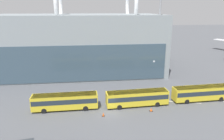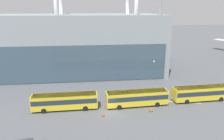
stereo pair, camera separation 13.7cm
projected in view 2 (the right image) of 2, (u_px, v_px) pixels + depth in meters
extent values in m
plane|color=#515459|center=(110.00, 112.00, 41.93)|extent=(440.00, 440.00, 0.00)
torus|color=white|center=(59.00, 4.00, 63.57)|extent=(1.10, 14.37, 14.37)
torus|color=white|center=(132.00, 4.00, 66.12)|extent=(1.10, 14.37, 14.37)
cylinder|color=gray|center=(1.00, 58.00, 73.30)|extent=(2.31, 3.43, 2.25)
cylinder|color=silver|center=(128.00, 50.00, 76.04)|extent=(12.28, 32.06, 5.37)
sphere|color=silver|center=(151.00, 59.00, 61.72)|extent=(5.26, 5.26, 5.26)
cone|color=silver|center=(113.00, 43.00, 90.37)|extent=(6.52, 7.91, 5.10)
cube|color=silver|center=(126.00, 51.00, 78.05)|extent=(35.30, 11.21, 0.35)
cylinder|color=gray|center=(150.00, 54.00, 81.69)|extent=(3.24, 4.26, 2.45)
cylinder|color=gray|center=(100.00, 57.00, 75.20)|extent=(3.24, 4.26, 2.45)
cube|color=#19724C|center=(114.00, 30.00, 88.21)|extent=(1.82, 6.34, 9.16)
cube|color=silver|center=(114.00, 42.00, 89.53)|extent=(14.31, 6.22, 0.28)
cylinder|color=gray|center=(142.00, 64.00, 67.17)|extent=(0.36, 0.36, 4.35)
cylinder|color=black|center=(142.00, 71.00, 67.76)|extent=(0.68, 1.17, 1.10)
cylinder|color=gray|center=(135.00, 56.00, 79.67)|extent=(0.36, 0.36, 4.35)
cylinder|color=black|center=(135.00, 61.00, 80.26)|extent=(0.68, 1.17, 1.10)
cylinder|color=gray|center=(117.00, 57.00, 77.39)|extent=(0.36, 0.36, 4.35)
cylinder|color=black|center=(117.00, 63.00, 77.98)|extent=(0.68, 1.17, 1.10)
cube|color=gold|center=(65.00, 101.00, 42.79)|extent=(12.72, 2.77, 2.77)
cube|color=#232D38|center=(65.00, 100.00, 42.71)|extent=(12.47, 2.79, 0.97)
cube|color=silver|center=(65.00, 95.00, 42.43)|extent=(12.34, 2.68, 0.12)
cylinder|color=black|center=(85.00, 103.00, 44.78)|extent=(1.00, 0.31, 1.00)
cylinder|color=black|center=(85.00, 108.00, 42.51)|extent=(1.00, 0.31, 1.00)
cylinder|color=black|center=(46.00, 106.00, 43.74)|extent=(1.00, 0.31, 1.00)
cylinder|color=black|center=(44.00, 111.00, 41.48)|extent=(1.00, 0.31, 1.00)
cube|color=gold|center=(137.00, 98.00, 44.42)|extent=(12.79, 3.18, 2.77)
cube|color=#232D38|center=(137.00, 96.00, 44.34)|extent=(12.54, 3.19, 0.97)
cube|color=silver|center=(137.00, 92.00, 44.06)|extent=(12.41, 3.08, 0.12)
cylinder|color=black|center=(153.00, 100.00, 46.53)|extent=(1.01, 0.35, 1.00)
cylinder|color=black|center=(157.00, 104.00, 44.27)|extent=(1.01, 0.35, 1.00)
cylinder|color=black|center=(117.00, 102.00, 45.25)|extent=(1.01, 0.35, 1.00)
cylinder|color=black|center=(119.00, 107.00, 42.99)|extent=(1.01, 0.35, 1.00)
cube|color=gold|center=(202.00, 93.00, 46.99)|extent=(12.78, 3.13, 2.77)
cube|color=#232D38|center=(202.00, 92.00, 46.91)|extent=(12.53, 3.15, 0.97)
cube|color=silver|center=(202.00, 87.00, 46.63)|extent=(12.40, 3.04, 0.12)
cylinder|color=black|center=(214.00, 95.00, 49.09)|extent=(1.01, 0.34, 1.00)
cylinder|color=black|center=(221.00, 99.00, 46.83)|extent=(1.01, 0.34, 1.00)
cylinder|color=black|center=(181.00, 97.00, 47.83)|extent=(1.01, 0.34, 1.00)
cylinder|color=black|center=(187.00, 102.00, 45.58)|extent=(1.01, 0.34, 1.00)
cylinder|color=gray|center=(159.00, 23.00, 58.75)|extent=(0.52, 0.52, 30.83)
cube|color=silver|center=(176.00, 102.00, 46.76)|extent=(9.95, 3.12, 0.01)
cube|color=black|center=(103.00, 116.00, 40.50)|extent=(0.49, 0.49, 0.02)
cone|color=#EA5914|center=(103.00, 114.00, 40.39)|extent=(0.36, 0.36, 0.79)
cube|color=black|center=(151.00, 111.00, 42.48)|extent=(0.64, 0.64, 0.02)
cone|color=#EA5914|center=(151.00, 109.00, 42.39)|extent=(0.48, 0.48, 0.67)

